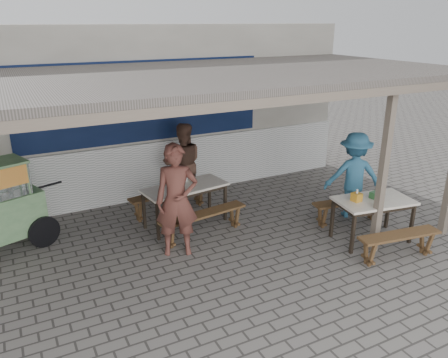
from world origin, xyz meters
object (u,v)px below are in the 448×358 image
bench_right_street (399,241)px  patron_right_table (354,175)px  patron_wall_side (183,164)px  bench_left_wall (169,197)px  patron_street_side (177,201)px  condiment_jar (186,179)px  bench_left_street (204,219)px  table_right (374,204)px  tissue_box (357,197)px  table_left (185,190)px  donation_box (375,195)px  bench_right_wall (348,206)px  condiment_bowl (175,187)px

bench_right_street → patron_right_table: (0.50, 1.62, 0.49)m
patron_wall_side → bench_left_wall: bearing=55.3°
bench_right_street → patron_right_table: patron_right_table is taller
patron_street_side → condiment_jar: bearing=81.4°
bench_left_street → patron_wall_side: bearing=71.8°
bench_left_wall → patron_wall_side: bearing=32.5°
bench_left_street → patron_wall_side: (0.29, 1.61, 0.49)m
table_right → bench_right_street: (-0.11, -0.69, -0.34)m
bench_left_street → tissue_box: bearing=-39.3°
table_left → bench_right_street: bearing=-55.6°
bench_left_street → table_left: bearing=90.0°
bench_left_street → bench_left_wall: bearing=90.0°
tissue_box → patron_wall_side: bearing=122.8°
patron_street_side → donation_box: bearing=1.2°
bench_right_wall → tissue_box: (-0.42, -0.61, 0.49)m
bench_right_wall → table_left: bearing=162.6°
patron_right_table → tissue_box: (-0.71, -0.84, -0.00)m
patron_right_table → table_right: bearing=96.2°
table_left → bench_left_wall: size_ratio=0.97×
bench_left_wall → table_right: size_ratio=1.21×
condiment_bowl → bench_right_wall: bearing=-24.6°
patron_street_side → tissue_box: 2.95m
bench_left_street → condiment_jar: size_ratio=17.89×
bench_right_wall → patron_right_table: (0.29, 0.23, 0.49)m
patron_right_table → donation_box: 0.94m
patron_right_table → bench_left_wall: bearing=0.2°
bench_right_wall → patron_right_table: 0.61m
patron_street_side → patron_right_table: bearing=16.8°
bench_left_street → bench_right_street: bearing=-49.4°
bench_right_wall → patron_right_table: patron_right_table is taller
bench_right_street → condiment_jar: (-2.36, 2.96, 0.46)m
patron_street_side → patron_wall_side: patron_street_side is taller
bench_right_street → donation_box: (0.16, 0.74, 0.47)m
table_right → tissue_box: (-0.32, 0.09, 0.15)m
table_left → bench_left_wall: 0.70m
bench_left_street → patron_right_table: patron_right_table is taller
table_left → bench_right_street: size_ratio=1.15×
table_right → bench_left_wall: bearing=144.3°
patron_right_table → donation_box: size_ratio=9.83×
table_right → patron_street_side: patron_street_side is taller
bench_left_street → patron_street_side: patron_street_side is taller
patron_wall_side → donation_box: bearing=142.1°
bench_right_street → tissue_box: (-0.21, 0.78, 0.49)m
bench_left_street → bench_left_wall: (-0.17, 1.22, 0.00)m
table_left → condiment_jar: size_ratio=17.40×
patron_right_table → table_left: bearing=9.1°
donation_box → tissue_box: bearing=174.5°
table_left → patron_wall_side: (0.38, 1.00, 0.16)m
bench_right_street → bench_right_wall: 1.40m
bench_left_street → condiment_bowl: size_ratio=8.68×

